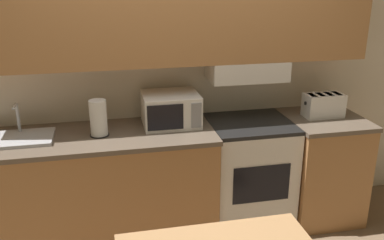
{
  "coord_description": "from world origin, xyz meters",
  "views": [
    {
      "loc": [
        -0.55,
        -3.38,
        2.06
      ],
      "look_at": [
        0.05,
        -0.58,
        1.05
      ],
      "focal_mm": 40.0,
      "sensor_mm": 36.0,
      "label": 1
    }
  ],
  "objects_px": {
    "stove_range": "(248,172)",
    "paper_towel_roll": "(98,118)",
    "toaster": "(324,105)",
    "sink_basin": "(17,138)",
    "microwave": "(170,109)"
  },
  "relations": [
    {
      "from": "microwave",
      "to": "toaster",
      "type": "bearing_deg",
      "value": -3.6
    },
    {
      "from": "stove_range",
      "to": "paper_towel_roll",
      "type": "bearing_deg",
      "value": -177.95
    },
    {
      "from": "stove_range",
      "to": "sink_basin",
      "type": "relative_size",
      "value": 1.81
    },
    {
      "from": "microwave",
      "to": "paper_towel_roll",
      "type": "relative_size",
      "value": 1.61
    },
    {
      "from": "stove_range",
      "to": "toaster",
      "type": "height_order",
      "value": "toaster"
    },
    {
      "from": "toaster",
      "to": "sink_basin",
      "type": "bearing_deg",
      "value": -179.45
    },
    {
      "from": "stove_range",
      "to": "paper_towel_roll",
      "type": "height_order",
      "value": "paper_towel_roll"
    },
    {
      "from": "paper_towel_roll",
      "to": "sink_basin",
      "type": "bearing_deg",
      "value": 177.78
    },
    {
      "from": "sink_basin",
      "to": "paper_towel_roll",
      "type": "distance_m",
      "value": 0.59
    },
    {
      "from": "microwave",
      "to": "toaster",
      "type": "relative_size",
      "value": 1.31
    },
    {
      "from": "sink_basin",
      "to": "stove_range",
      "type": "bearing_deg",
      "value": 0.66
    },
    {
      "from": "microwave",
      "to": "sink_basin",
      "type": "height_order",
      "value": "microwave"
    },
    {
      "from": "toaster",
      "to": "sink_basin",
      "type": "height_order",
      "value": "sink_basin"
    },
    {
      "from": "microwave",
      "to": "paper_towel_roll",
      "type": "xyz_separation_m",
      "value": [
        -0.56,
        -0.13,
        0.01
      ]
    },
    {
      "from": "stove_range",
      "to": "sink_basin",
      "type": "height_order",
      "value": "sink_basin"
    }
  ]
}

